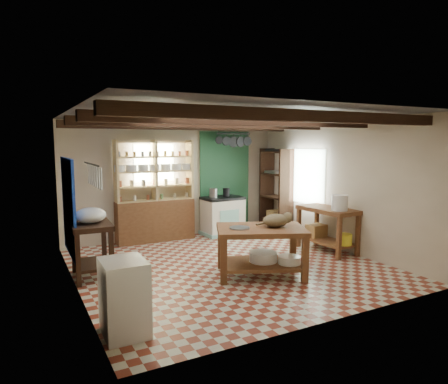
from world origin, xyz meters
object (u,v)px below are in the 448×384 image
prep_table (92,250)px  cat (276,220)px  white_cabinet (124,297)px  stove (223,216)px  work_table (261,251)px  right_counter (327,230)px

prep_table → cat: (2.68, -1.24, 0.45)m
white_cabinet → prep_table: bearing=90.3°
stove → white_cabinet: size_ratio=1.07×
stove → cat: 2.97m
work_table → white_cabinet: white_cabinet is taller
prep_table → right_counter: (4.38, -0.59, -0.00)m
stove → work_table: bearing=-109.0°
right_counter → cat: 1.87m
stove → right_counter: bearing=-66.1°
work_table → stove: (0.79, 2.83, 0.05)m
white_cabinet → stove: bearing=50.4°
work_table → cat: (0.25, -0.06, 0.50)m
work_table → prep_table: prep_table is taller
white_cabinet → cat: cat is taller
prep_table → work_table: bearing=-23.1°
work_table → right_counter: (1.95, 0.59, 0.04)m
cat → stove: bearing=93.5°
work_table → stove: bearing=98.5°
white_cabinet → work_table: bearing=22.5°
stove → cat: size_ratio=2.01×
right_counter → cat: cat is taller
stove → prep_table: (-3.22, -1.65, -0.00)m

